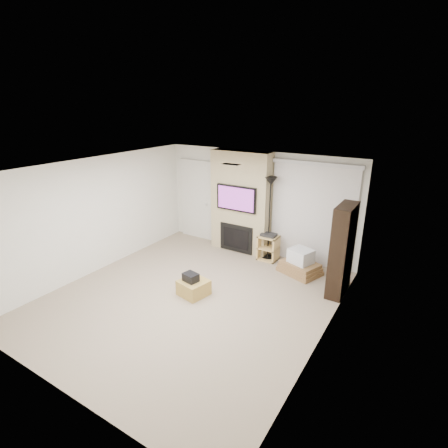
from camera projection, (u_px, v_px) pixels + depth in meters
The scene contains 16 objects.
floor at pixel (191, 297), 6.75m from camera, with size 5.00×5.50×0.00m, color gray.
ceiling at pixel (187, 169), 5.92m from camera, with size 5.00×5.50×0.00m, color white.
wall_back at pixel (257, 202), 8.54m from camera, with size 5.00×2.50×0.00m, color white.
wall_front at pixel (48, 310), 4.13m from camera, with size 5.00×2.50×0.00m, color white.
wall_left at pixel (97, 215), 7.58m from camera, with size 5.50×2.50×0.00m, color white.
wall_right at pixel (326, 270), 5.09m from camera, with size 5.50×2.50×0.00m, color white.
hvac_vent at pixel (231, 164), 6.37m from camera, with size 0.35×0.18×0.01m, color silver.
ottoman at pixel (194, 288), 6.81m from camera, with size 0.50×0.50×0.30m, color #AE8C42.
black_bag at pixel (191, 277), 6.73m from camera, with size 0.28×0.22×0.16m, color black.
fireplace_wall at pixel (241, 203), 8.55m from camera, with size 1.50×0.47×2.50m.
entry_door at pixel (197, 200), 9.47m from camera, with size 1.02×0.11×2.14m.
vertical_blinds at pixel (312, 211), 7.80m from camera, with size 1.98×0.10×2.37m.
floor_lamp at pixel (270, 195), 7.94m from camera, with size 0.29×0.29×1.99m.
av_stand at pixel (268, 246), 8.27m from camera, with size 0.45×0.38×0.66m.
box_stack at pixel (300, 264), 7.65m from camera, with size 1.01×0.88×0.56m.
bookshelf at pixel (342, 250), 6.65m from camera, with size 0.30×0.80×1.80m.
Camera 1 is at (3.65, -4.68, 3.58)m, focal length 28.00 mm.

